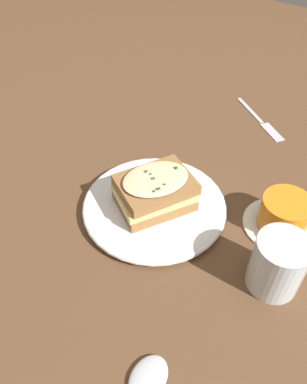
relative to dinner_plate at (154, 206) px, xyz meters
The scene contains 6 objects.
ground_plane 0.02m from the dinner_plate, ahead, with size 2.40×2.40×0.00m, color brown.
dinner_plate is the anchor object (origin of this frame).
sandwich 0.04m from the dinner_plate, 123.83° to the left, with size 0.16×0.15×0.07m.
teacup_with_saucer 0.23m from the dinner_plate, 115.31° to the left, with size 0.13×0.13×0.06m.
water_glass 0.24m from the dinner_plate, 84.50° to the left, with size 0.08×0.08×0.10m, color silver.
fork 0.38m from the dinner_plate, behind, with size 0.12×0.16×0.00m.
Camera 1 is at (0.36, 0.27, 0.51)m, focal length 35.00 mm.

